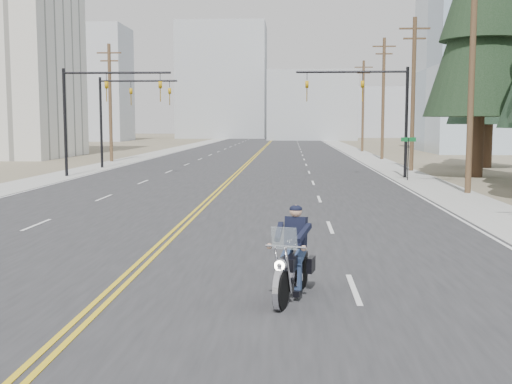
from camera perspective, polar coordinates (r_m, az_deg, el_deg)
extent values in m
plane|color=#776D56|center=(10.53, -17.94, -13.54)|extent=(400.00, 400.00, 0.00)
cube|color=#303033|center=(79.40, 0.40, 3.64)|extent=(20.00, 200.00, 0.01)
cube|color=#A5A5A0|center=(80.74, -7.80, 3.63)|extent=(3.00, 200.00, 0.01)
cube|color=#A5A5A0|center=(79.70, 8.70, 3.58)|extent=(3.00, 200.00, 0.01)
cylinder|color=black|center=(43.76, -16.61, 5.91)|extent=(0.20, 0.20, 7.00)
cylinder|color=black|center=(42.83, -12.26, 10.32)|extent=(7.00, 0.14, 0.14)
imported|color=#BF8C0C|center=(42.98, -13.15, 9.41)|extent=(0.21, 0.26, 1.30)
imported|color=#BF8C0C|center=(42.15, -8.51, 9.57)|extent=(0.21, 0.26, 1.30)
cylinder|color=black|center=(41.89, 13.22, 6.01)|extent=(0.20, 0.20, 7.00)
cylinder|color=black|center=(41.54, 8.49, 10.52)|extent=(7.00, 0.14, 0.14)
imported|color=#BF8C0C|center=(41.56, 9.45, 9.60)|extent=(0.21, 0.26, 1.30)
imported|color=#BF8C0C|center=(41.33, 4.55, 9.69)|extent=(0.21, 0.26, 1.30)
cylinder|color=black|center=(51.37, -13.61, 6.00)|extent=(0.20, 0.20, 7.00)
cylinder|color=black|center=(50.69, -10.40, 9.69)|extent=(6.00, 0.14, 0.14)
imported|color=#BF8C0C|center=(50.80, -11.06, 8.93)|extent=(0.21, 0.26, 1.30)
imported|color=#BF8C0C|center=(50.16, -7.69, 9.03)|extent=(0.21, 0.26, 1.30)
cylinder|color=black|center=(39.94, 13.36, 2.85)|extent=(0.06, 0.06, 2.60)
cube|color=#0C5926|center=(39.89, 13.41, 4.57)|extent=(0.90, 0.03, 0.25)
cylinder|color=brown|center=(33.50, 18.62, 9.70)|extent=(0.30, 0.30, 11.50)
cylinder|color=brown|center=(48.10, 13.79, 8.38)|extent=(0.30, 0.30, 11.00)
cube|color=brown|center=(48.52, 13.93, 13.93)|extent=(2.20, 0.12, 0.12)
cube|color=brown|center=(48.43, 13.91, 13.11)|extent=(1.60, 0.12, 0.12)
cylinder|color=brown|center=(62.90, 11.24, 8.10)|extent=(0.30, 0.30, 11.50)
cube|color=brown|center=(63.27, 11.33, 12.58)|extent=(2.20, 0.12, 0.12)
cube|color=brown|center=(63.20, 11.32, 11.95)|extent=(1.60, 0.12, 0.12)
cylinder|color=brown|center=(79.75, 9.49, 7.52)|extent=(0.30, 0.30, 11.00)
cube|color=brown|center=(80.01, 9.55, 10.89)|extent=(2.20, 0.12, 0.12)
cube|color=brown|center=(79.95, 9.54, 10.39)|extent=(1.60, 0.12, 0.12)
cylinder|color=brown|center=(59.49, -12.83, 7.70)|extent=(0.30, 0.30, 10.50)
cube|color=brown|center=(59.79, -12.94, 11.97)|extent=(2.20, 0.12, 0.12)
cube|color=brown|center=(59.72, -12.92, 11.30)|extent=(1.60, 0.12, 0.12)
cube|color=#B7BCC6|center=(130.32, -14.41, 9.27)|extent=(14.00, 12.00, 22.00)
cube|color=#ADB2B7|center=(134.35, 4.93, 7.64)|extent=(18.00, 14.00, 14.00)
cube|color=#B7BCC6|center=(124.78, 20.19, 8.32)|extent=(16.00, 12.00, 18.00)
cube|color=#ADB2B7|center=(150.35, -2.99, 9.78)|extent=(20.00, 15.00, 26.00)
cube|color=#B7BCC6|center=(160.68, 10.75, 6.95)|extent=(14.00, 14.00, 12.00)
cube|color=#ADB2B7|center=(149.28, -18.19, 7.59)|extent=(12.00, 12.00, 16.00)
cylinder|color=#382619|center=(43.73, 19.11, 3.80)|extent=(0.68, 0.68, 3.90)
cone|color=black|center=(44.14, 19.48, 13.96)|extent=(7.02, 7.02, 11.70)
cylinder|color=#382619|center=(53.38, 19.89, 3.87)|extent=(0.79, 0.79, 3.39)
cone|color=black|center=(53.58, 20.16, 11.13)|extent=(6.33, 6.33, 10.18)
cone|color=black|center=(53.93, 20.28, 14.18)|extent=(4.75, 4.75, 7.63)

